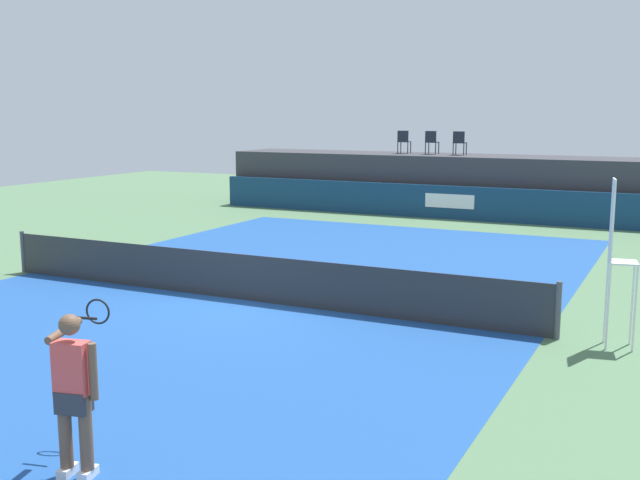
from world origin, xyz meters
TOP-DOWN VIEW (x-y plane):
  - ground_plane at (0.00, 3.00)m, footprint 48.00×48.00m
  - court_inner at (0.00, 0.00)m, footprint 12.00×22.00m
  - sponsor_wall at (0.00, 13.50)m, footprint 18.00×0.22m
  - spectator_platform at (0.00, 15.30)m, footprint 18.00×2.80m
  - spectator_chair_far_left at (-2.19, 15.40)m, footprint 0.46×0.46m
  - spectator_chair_left at (-1.06, 15.40)m, footprint 0.44×0.44m
  - spectator_chair_center at (0.07, 15.27)m, footprint 0.45×0.45m
  - umpire_chair at (7.06, -0.02)m, footprint 0.51×0.51m
  - tennis_net at (0.00, 0.00)m, footprint 12.40×0.02m
  - net_post_near at (-6.20, 0.00)m, footprint 0.10×0.10m
  - net_post_far at (6.20, 0.00)m, footprint 0.10×0.10m
  - tennis_player at (2.47, -7.30)m, footprint 0.88×1.11m

SIDE VIEW (x-z plane):
  - ground_plane at x=0.00m, z-range 0.00..0.00m
  - court_inner at x=0.00m, z-range 0.00..0.00m
  - tennis_net at x=0.00m, z-range 0.00..0.95m
  - net_post_near at x=-6.20m, z-range 0.00..1.00m
  - net_post_far at x=6.20m, z-range 0.00..1.00m
  - sponsor_wall at x=0.00m, z-range 0.00..1.20m
  - tennis_player at x=2.47m, z-range 0.07..1.84m
  - spectator_platform at x=0.00m, z-range 0.00..2.20m
  - umpire_chair at x=7.06m, z-range 0.21..2.97m
  - spectator_chair_far_left at x=-2.19m, z-range 2.25..3.14m
  - spectator_chair_left at x=-1.06m, z-range 2.25..3.14m
  - spectator_chair_center at x=0.07m, z-range 2.25..3.14m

